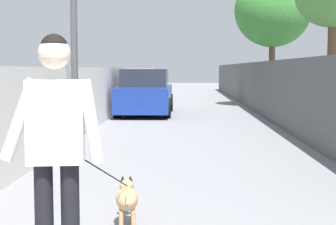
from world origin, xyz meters
name	(u,v)px	position (x,y,z in m)	size (l,w,h in m)	color
ground_plane	(187,118)	(14.00, 0.00, 0.00)	(80.00, 80.00, 0.00)	gray
wall_left	(94,96)	(12.00, 2.57, 0.79)	(48.00, 0.30, 1.59)	silver
fence_right	(282,93)	(12.00, -2.57, 0.90)	(48.00, 0.30, 1.79)	#4C4C4C
tree_right_near	(273,11)	(19.00, -3.45, 3.89)	(3.08, 3.08, 5.38)	brown
person_skateboarder	(56,137)	(1.45, 0.96, 1.08)	(0.27, 0.72, 1.71)	black
dog	(127,197)	(2.98, 0.65, 0.27)	(1.84, 0.46, 1.06)	tan
car_near	(145,93)	(15.30, 1.42, 0.72)	(4.16, 1.80, 1.54)	navy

